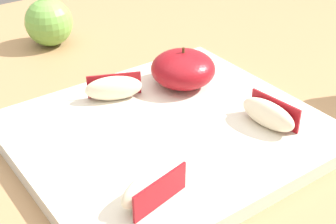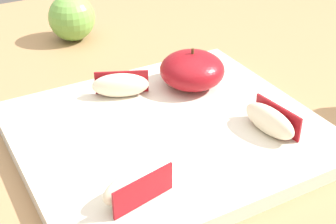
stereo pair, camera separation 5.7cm
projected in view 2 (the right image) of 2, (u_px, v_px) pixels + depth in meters
dining_table at (154, 156)px, 0.73m from camera, size 1.19×0.96×0.75m
cutting_board at (168, 133)px, 0.59m from camera, size 0.35×0.31×0.02m
apple_half_skin_up at (192, 70)px, 0.65m from camera, size 0.09×0.09×0.05m
apple_wedge_left at (136, 184)px, 0.47m from camera, size 0.08×0.04×0.03m
apple_wedge_front at (120, 85)px, 0.64m from camera, size 0.08×0.05×0.03m
apple_wedge_near_knife at (270, 120)px, 0.56m from camera, size 0.03×0.08×0.03m
whole_apple_granny_green at (72, 18)px, 0.83m from camera, size 0.08×0.08×0.09m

